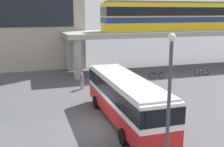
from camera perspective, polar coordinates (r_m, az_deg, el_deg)
name	(u,v)px	position (r m, az deg, el deg)	size (l,w,h in m)	color
ground_plane	(72,89)	(28.25, -8.30, -3.16)	(120.00, 120.00, 0.00)	#515156
elevated_platform	(182,35)	(39.90, 14.34, 7.77)	(32.97, 7.09, 5.17)	#9E9B93
train	(179,16)	(39.41, 13.64, 11.57)	(21.41, 2.96, 3.84)	yellow
bus_main	(125,95)	(19.07, 2.77, -4.55)	(2.80, 11.05, 3.22)	red
bicycle_black	(157,76)	(32.62, 9.29, -0.41)	(1.76, 0.45, 1.04)	black
bicycle_silver	(201,72)	(35.57, 18.03, 0.21)	(1.75, 0.51, 1.04)	black
pedestrian_walking_across	(112,75)	(30.69, 0.01, -0.24)	(0.45, 0.48, 1.68)	gray
pedestrian_by_bike_rack	(82,81)	(27.90, -6.24, -1.62)	(0.40, 0.47, 1.69)	gray
lamp_post	(169,97)	(12.45, 11.75, -4.75)	(0.36, 0.36, 6.75)	#3F3F44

